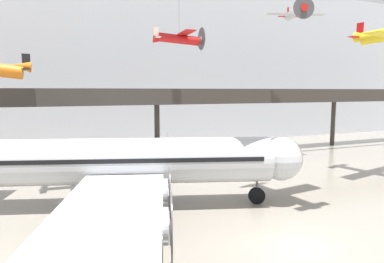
% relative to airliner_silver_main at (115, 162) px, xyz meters
% --- Properties ---
extents(ground_plane, '(260.00, 260.00, 0.00)m').
position_rel_airliner_silver_main_xyz_m(ground_plane, '(8.53, -10.78, -3.55)').
color(ground_plane, gray).
extents(hangar_back_wall, '(140.00, 3.00, 27.24)m').
position_rel_airliner_silver_main_xyz_m(hangar_back_wall, '(8.53, 29.61, 10.07)').
color(hangar_back_wall, silver).
rests_on(hangar_back_wall, ground).
extents(mezzanine_walkway, '(110.00, 3.20, 9.18)m').
position_rel_airliner_silver_main_xyz_m(mezzanine_walkway, '(8.53, 16.35, 4.00)').
color(mezzanine_walkway, '#38332D').
rests_on(mezzanine_walkway, ground).
extents(airliner_silver_main, '(28.76, 33.48, 10.25)m').
position_rel_airliner_silver_main_xyz_m(airliner_silver_main, '(0.00, 0.00, 0.00)').
color(airliner_silver_main, silver).
rests_on(airliner_silver_main, ground).
extents(suspended_plane_silver_racer, '(7.11, 6.03, 6.26)m').
position_rel_airliner_silver_main_xyz_m(suspended_plane_silver_racer, '(24.30, 9.85, 15.04)').
color(suspended_plane_silver_racer, silver).
extents(suspended_plane_red_highwing, '(5.95, 7.30, 9.75)m').
position_rel_airliner_silver_main_xyz_m(suspended_plane_red_highwing, '(9.54, 11.55, 11.24)').
color(suspended_plane_red_highwing, red).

